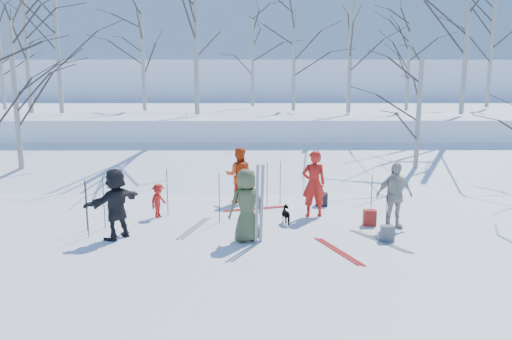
{
  "coord_description": "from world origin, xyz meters",
  "views": [
    {
      "loc": [
        -0.04,
        -12.13,
        3.86
      ],
      "look_at": [
        0.0,
        1.5,
        1.3
      ],
      "focal_mm": 35.0,
      "sensor_mm": 36.0,
      "label": 1
    }
  ],
  "objects_px": {
    "skier_grey_west": "(116,204)",
    "backpack_red": "(370,218)",
    "skier_olive_center": "(247,205)",
    "skier_red_north": "(314,184)",
    "skier_red_seated": "(158,201)",
    "backpack_dark": "(322,199)",
    "dog": "(287,215)",
    "skier_redor_behind": "(239,175)",
    "skier_cream_east": "(394,196)",
    "backpack_grey": "(387,233)"
  },
  "relations": [
    {
      "from": "skier_red_north",
      "to": "backpack_grey",
      "type": "xyz_separation_m",
      "value": [
        1.51,
        -2.18,
        -0.74
      ]
    },
    {
      "from": "skier_red_north",
      "to": "dog",
      "type": "relative_size",
      "value": 3.21
    },
    {
      "from": "skier_redor_behind",
      "to": "skier_grey_west",
      "type": "xyz_separation_m",
      "value": [
        -2.84,
        -3.53,
        0.01
      ]
    },
    {
      "from": "skier_grey_west",
      "to": "skier_red_north",
      "type": "bearing_deg",
      "value": 146.19
    },
    {
      "from": "skier_cream_east",
      "to": "backpack_red",
      "type": "relative_size",
      "value": 4.08
    },
    {
      "from": "skier_redor_behind",
      "to": "backpack_red",
      "type": "bearing_deg",
      "value": 146.66
    },
    {
      "from": "backpack_red",
      "to": "backpack_dark",
      "type": "height_order",
      "value": "backpack_red"
    },
    {
      "from": "skier_red_seated",
      "to": "backpack_grey",
      "type": "relative_size",
      "value": 2.49
    },
    {
      "from": "backpack_grey",
      "to": "backpack_dark",
      "type": "xyz_separation_m",
      "value": [
        -1.13,
        3.3,
        0.01
      ]
    },
    {
      "from": "backpack_dark",
      "to": "skier_redor_behind",
      "type": "bearing_deg",
      "value": 169.21
    },
    {
      "from": "skier_olive_center",
      "to": "skier_redor_behind",
      "type": "height_order",
      "value": "skier_olive_center"
    },
    {
      "from": "skier_red_seated",
      "to": "skier_grey_west",
      "type": "relative_size",
      "value": 0.55
    },
    {
      "from": "skier_redor_behind",
      "to": "skier_red_seated",
      "type": "height_order",
      "value": "skier_redor_behind"
    },
    {
      "from": "skier_olive_center",
      "to": "skier_cream_east",
      "type": "bearing_deg",
      "value": 172.35
    },
    {
      "from": "skier_cream_east",
      "to": "dog",
      "type": "bearing_deg",
      "value": 159.5
    },
    {
      "from": "skier_red_north",
      "to": "backpack_red",
      "type": "height_order",
      "value": "skier_red_north"
    },
    {
      "from": "skier_red_seated",
      "to": "backpack_red",
      "type": "bearing_deg",
      "value": -74.32
    },
    {
      "from": "skier_olive_center",
      "to": "skier_red_north",
      "type": "bearing_deg",
      "value": -153.62
    },
    {
      "from": "skier_redor_behind",
      "to": "backpack_dark",
      "type": "height_order",
      "value": "skier_redor_behind"
    },
    {
      "from": "skier_red_seated",
      "to": "backpack_grey",
      "type": "height_order",
      "value": "skier_red_seated"
    },
    {
      "from": "skier_cream_east",
      "to": "backpack_grey",
      "type": "bearing_deg",
      "value": -124.88
    },
    {
      "from": "skier_red_north",
      "to": "skier_redor_behind",
      "type": "bearing_deg",
      "value": -44.79
    },
    {
      "from": "skier_olive_center",
      "to": "dog",
      "type": "bearing_deg",
      "value": -150.56
    },
    {
      "from": "skier_red_north",
      "to": "skier_red_seated",
      "type": "xyz_separation_m",
      "value": [
        -4.31,
        -0.1,
        -0.46
      ]
    },
    {
      "from": "skier_red_seated",
      "to": "skier_cream_east",
      "type": "distance_m",
      "value": 6.35
    },
    {
      "from": "skier_red_seated",
      "to": "dog",
      "type": "xyz_separation_m",
      "value": [
        3.54,
        -0.66,
        -0.23
      ]
    },
    {
      "from": "skier_olive_center",
      "to": "skier_red_north",
      "type": "relative_size",
      "value": 0.94
    },
    {
      "from": "skier_grey_west",
      "to": "skier_redor_behind",
      "type": "bearing_deg",
      "value": 176.17
    },
    {
      "from": "skier_cream_east",
      "to": "backpack_red",
      "type": "distance_m",
      "value": 0.88
    },
    {
      "from": "skier_red_north",
      "to": "skier_grey_west",
      "type": "distance_m",
      "value": 5.33
    },
    {
      "from": "skier_red_north",
      "to": "skier_redor_behind",
      "type": "xyz_separation_m",
      "value": [
        -2.13,
        1.6,
        -0.07
      ]
    },
    {
      "from": "backpack_dark",
      "to": "skier_red_north",
      "type": "bearing_deg",
      "value": -108.88
    },
    {
      "from": "skier_grey_west",
      "to": "backpack_red",
      "type": "distance_m",
      "value": 6.47
    },
    {
      "from": "skier_grey_west",
      "to": "backpack_red",
      "type": "relative_size",
      "value": 4.11
    },
    {
      "from": "dog",
      "to": "backpack_red",
      "type": "xyz_separation_m",
      "value": [
        2.15,
        -0.14,
        -0.03
      ]
    },
    {
      "from": "skier_redor_behind",
      "to": "backpack_dark",
      "type": "distance_m",
      "value": 2.64
    },
    {
      "from": "skier_olive_center",
      "to": "backpack_red",
      "type": "distance_m",
      "value": 3.51
    },
    {
      "from": "skier_redor_behind",
      "to": "skier_cream_east",
      "type": "height_order",
      "value": "skier_cream_east"
    },
    {
      "from": "dog",
      "to": "backpack_red",
      "type": "distance_m",
      "value": 2.16
    },
    {
      "from": "skier_redor_behind",
      "to": "backpack_red",
      "type": "distance_m",
      "value": 4.36
    },
    {
      "from": "dog",
      "to": "skier_red_seated",
      "type": "bearing_deg",
      "value": -27.56
    },
    {
      "from": "dog",
      "to": "skier_grey_west",
      "type": "bearing_deg",
      "value": -1.46
    },
    {
      "from": "backpack_grey",
      "to": "skier_cream_east",
      "type": "bearing_deg",
      "value": 68.36
    },
    {
      "from": "skier_red_seated",
      "to": "backpack_red",
      "type": "distance_m",
      "value": 5.76
    },
    {
      "from": "skier_red_seated",
      "to": "backpack_red",
      "type": "xyz_separation_m",
      "value": [
        5.69,
        -0.81,
        -0.26
      ]
    },
    {
      "from": "skier_olive_center",
      "to": "skier_grey_west",
      "type": "bearing_deg",
      "value": -26.77
    },
    {
      "from": "skier_cream_east",
      "to": "skier_grey_west",
      "type": "bearing_deg",
      "value": 173.53
    },
    {
      "from": "skier_olive_center",
      "to": "skier_grey_west",
      "type": "relative_size",
      "value": 1.01
    },
    {
      "from": "skier_red_seated",
      "to": "backpack_dark",
      "type": "distance_m",
      "value": 4.86
    },
    {
      "from": "skier_red_seated",
      "to": "backpack_dark",
      "type": "xyz_separation_m",
      "value": [
        4.7,
        1.22,
        -0.27
      ]
    }
  ]
}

